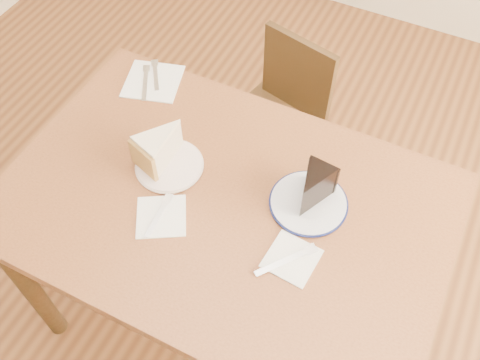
% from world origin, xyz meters
% --- Properties ---
extents(ground, '(4.00, 4.00, 0.00)m').
position_xyz_m(ground, '(0.00, 0.00, 0.00)').
color(ground, '#4A2813').
rests_on(ground, ground).
extents(table, '(1.20, 0.80, 0.75)m').
position_xyz_m(table, '(0.00, 0.00, 0.65)').
color(table, '#532B16').
rests_on(table, ground).
extents(chair_far, '(0.43, 0.43, 0.73)m').
position_xyz_m(chair_far, '(-0.10, 0.63, 0.40)').
color(chair_far, black).
rests_on(chair_far, ground).
extents(plate_cream, '(0.18, 0.18, 0.01)m').
position_xyz_m(plate_cream, '(-0.19, 0.04, 0.76)').
color(plate_cream, silver).
rests_on(plate_cream, table).
extents(plate_navy, '(0.20, 0.20, 0.01)m').
position_xyz_m(plate_navy, '(0.21, 0.09, 0.76)').
color(plate_navy, white).
rests_on(plate_navy, table).
extents(carrot_cake, '(0.13, 0.16, 0.09)m').
position_xyz_m(carrot_cake, '(-0.22, 0.06, 0.81)').
color(carrot_cake, beige).
rests_on(carrot_cake, plate_cream).
extents(chocolate_cake, '(0.09, 0.12, 0.09)m').
position_xyz_m(chocolate_cake, '(0.21, 0.10, 0.81)').
color(chocolate_cake, black).
rests_on(chocolate_cake, plate_navy).
extents(napkin_cream, '(0.18, 0.18, 0.00)m').
position_xyz_m(napkin_cream, '(-0.13, -0.11, 0.75)').
color(napkin_cream, white).
rests_on(napkin_cream, table).
extents(napkin_navy, '(0.13, 0.13, 0.00)m').
position_xyz_m(napkin_navy, '(0.23, -0.08, 0.75)').
color(napkin_navy, white).
rests_on(napkin_navy, table).
extents(napkin_spare, '(0.21, 0.21, 0.00)m').
position_xyz_m(napkin_spare, '(-0.41, 0.31, 0.75)').
color(napkin_spare, white).
rests_on(napkin_spare, table).
extents(fork_cream, '(0.03, 0.14, 0.00)m').
position_xyz_m(fork_cream, '(-0.13, -0.12, 0.76)').
color(fork_cream, silver).
rests_on(fork_cream, napkin_cream).
extents(knife_navy, '(0.12, 0.14, 0.00)m').
position_xyz_m(knife_navy, '(0.22, -0.09, 0.76)').
color(knife_navy, silver).
rests_on(knife_navy, napkin_navy).
extents(fork_spare, '(0.09, 0.12, 0.00)m').
position_xyz_m(fork_spare, '(-0.42, 0.33, 0.76)').
color(fork_spare, silver).
rests_on(fork_spare, napkin_spare).
extents(knife_spare, '(0.09, 0.15, 0.00)m').
position_xyz_m(knife_spare, '(-0.43, 0.29, 0.76)').
color(knife_spare, silver).
rests_on(knife_spare, napkin_spare).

